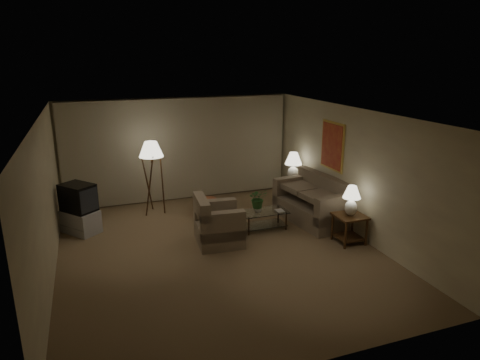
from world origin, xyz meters
name	(u,v)px	position (x,y,z in m)	size (l,w,h in m)	color
ground	(218,251)	(0.00, 0.00, 0.00)	(7.00, 7.00, 0.00)	brown
room_shell	(198,149)	(0.02, 1.51, 1.75)	(6.04, 7.02, 2.72)	beige
sofa	(311,203)	(2.50, 0.82, 0.42)	(2.12, 1.40, 0.84)	gray
armchair	(219,225)	(0.13, 0.36, 0.40)	(1.09, 1.05, 0.79)	gray
side_table_near	(350,223)	(2.65, -0.53, 0.42)	(0.59, 0.59, 0.60)	#331D0E
side_table_far	(292,188)	(2.65, 2.07, 0.40)	(0.50, 0.42, 0.60)	#331D0E
table_lamp_near	(352,198)	(2.65, -0.53, 0.97)	(0.36, 0.36, 0.63)	white
table_lamp_far	(293,164)	(2.65, 2.07, 1.05)	(0.44, 0.44, 0.76)	white
coffee_table	(264,217)	(1.28, 0.72, 0.28)	(1.02, 0.56, 0.41)	silver
tv_cabinet	(81,221)	(-2.55, 1.90, 0.25)	(0.88, 0.93, 0.50)	#9E9EA1
crt_tv	(78,198)	(-2.55, 1.90, 0.80)	(0.82, 0.85, 0.59)	black
floor_lamp	(153,176)	(-0.85, 2.56, 0.93)	(0.58, 0.58, 1.78)	#331D0E
ottoman	(205,207)	(0.30, 2.05, 0.19)	(0.56, 0.56, 0.38)	#AD623A
vase	(258,209)	(1.13, 0.72, 0.50)	(0.16, 0.16, 0.16)	silver
flowers	(258,195)	(1.13, 0.72, 0.80)	(0.41, 0.35, 0.45)	#336B2F
book	(276,211)	(1.53, 0.62, 0.42)	(0.17, 0.23, 0.02)	olive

